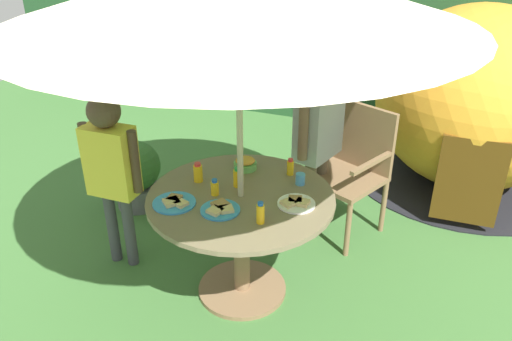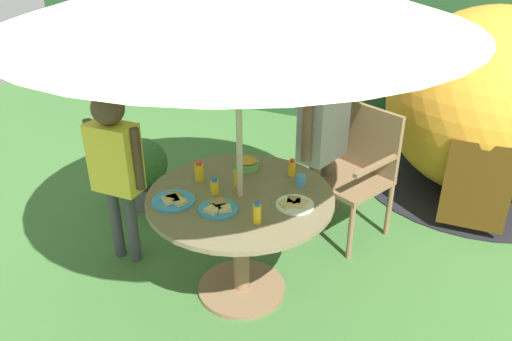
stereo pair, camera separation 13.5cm
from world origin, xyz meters
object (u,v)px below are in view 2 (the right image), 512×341
plate_front_edge (218,208)px  juice_bottle_far_right (292,168)px  snack_bowl (247,163)px  juice_bottle_center_front (214,187)px  garden_table (241,222)px  potted_plant (143,170)px  plate_far_left (294,204)px  juice_bottle_center_back (199,171)px  child_in_yellow_shirt (115,158)px  juice_bottle_near_right (238,177)px  child_in_grey_shirt (324,122)px  cup_near (301,180)px  wooden_chair (356,165)px  dome_tent (488,101)px  plate_mid_right (174,200)px  juice_bottle_near_left (257,213)px

plate_front_edge → juice_bottle_far_right: (0.23, 0.56, 0.04)m
snack_bowl → juice_bottle_far_right: 0.30m
juice_bottle_center_front → garden_table: bearing=17.1°
plate_front_edge → juice_bottle_center_front: bearing=125.0°
potted_plant → plate_front_edge: (1.20, -0.87, 0.43)m
garden_table → plate_far_left: size_ratio=5.10×
plate_front_edge → juice_bottle_center_back: size_ratio=1.80×
child_in_yellow_shirt → plate_front_edge: 0.88m
child_in_yellow_shirt → plate_far_left: (1.24, 0.04, -0.06)m
plate_far_left → juice_bottle_near_right: size_ratio=1.74×
garden_table → juice_bottle_near_right: juice_bottle_near_right is taller
juice_bottle_center_front → snack_bowl: bearing=84.4°
juice_bottle_far_right → juice_bottle_center_back: 0.59m
garden_table → potted_plant: 1.43m
juice_bottle_center_front → child_in_grey_shirt: bearing=67.2°
potted_plant → juice_bottle_center_back: (0.92, -0.61, 0.48)m
garden_table → cup_near: (0.29, 0.26, 0.22)m
wooden_chair → dome_tent: 1.49m
garden_table → cup_near: size_ratio=15.73×
potted_plant → juice_bottle_near_right: (1.17, -0.57, 0.48)m
plate_far_left → plate_front_edge: bearing=-149.6°
plate_mid_right → juice_bottle_far_right: size_ratio=2.25×
plate_front_edge → plate_far_left: bearing=30.4°
potted_plant → child_in_grey_shirt: 1.60m
wooden_chair → juice_bottle_near_left: wooden_chair is taller
wooden_chair → plate_far_left: size_ratio=4.40×
potted_plant → juice_bottle_near_left: 1.78m
plate_front_edge → juice_bottle_far_right: bearing=68.0°
child_in_yellow_shirt → juice_bottle_near_right: (0.84, 0.12, -0.01)m
potted_plant → snack_bowl: size_ratio=3.80×
plate_far_left → juice_bottle_center_back: size_ratio=1.75×
child_in_yellow_shirt → plate_front_edge: size_ratio=5.50×
potted_plant → juice_bottle_center_front: bearing=-33.5°
juice_bottle_near_right → wooden_chair: bearing=60.6°
plate_far_left → plate_mid_right: same height
garden_table → child_in_yellow_shirt: 0.94m
wooden_chair → juice_bottle_near_right: wooden_chair is taller
child_in_yellow_shirt → child_in_grey_shirt: bearing=36.6°
snack_bowl → child_in_grey_shirt: bearing=56.9°
garden_table → plate_front_edge: 0.29m
plate_mid_right → juice_bottle_far_right: 0.78m
child_in_yellow_shirt → snack_bowl: size_ratio=8.20×
potted_plant → cup_near: cup_near is taller
dome_tent → juice_bottle_near_left: size_ratio=16.24×
dome_tent → plate_front_edge: (-1.31, -2.45, -0.03)m
potted_plant → child_in_grey_shirt: size_ratio=0.40×
juice_bottle_center_back → cup_near: 0.64m
plate_front_edge → plate_mid_right: (-0.28, -0.03, -0.00)m
juice_bottle_center_front → juice_bottle_center_back: size_ratio=0.82×
garden_table → juice_bottle_near_right: size_ratio=8.88×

